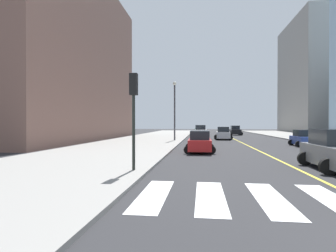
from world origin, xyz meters
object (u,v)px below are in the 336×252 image
Objects in this scene: car_green_second at (200,130)px; car_white_sixth at (201,131)px; car_red_fifth at (200,142)px; car_blue_seventh at (304,139)px; car_black_fourth at (235,131)px; traffic_light_far_corner at (134,102)px; fire_hydrant at (312,138)px; street_lamp at (175,106)px; car_silver_nearest at (223,134)px.

car_white_sixth is (0.31, -8.08, 0.02)m from car_green_second.
car_red_fifth is 12.55m from car_blue_seventh.
car_black_fourth is 44.10m from traffic_light_far_corner.
car_black_fourth is 1.10× the size of car_red_fifth.
street_lamp is at bearing 175.23° from fire_hydrant.
car_black_fourth is 22.74m from fire_hydrant.
traffic_light_far_corner is at bearing -92.63° from car_white_sixth.
car_green_second reaches higher than car_black_fourth.
car_green_second is 27.67m from fire_hydrant.
traffic_light_far_corner is (-6.17, -27.06, 2.43)m from car_silver_nearest.
car_blue_seventh is at bearing -119.43° from fire_hydrant.
car_white_sixth reaches higher than car_red_fifth.
car_black_fourth is (3.62, 15.88, 0.03)m from car_silver_nearest.
fire_hydrant is at bearing 105.82° from car_black_fourth.
car_white_sixth is 1.23× the size of car_blue_seventh.
street_lamp reaches higher than car_green_second.
traffic_light_far_corner reaches higher than car_blue_seventh.
car_red_fifth is 0.87× the size of traffic_light_far_corner.
car_silver_nearest is at bearing 148.28° from fire_hydrant.
car_white_sixth is 15.63m from street_lamp.
fire_hydrant is at bearing -62.32° from car_green_second.
car_blue_seventh is (10.34, 7.10, -0.03)m from car_red_fifth.
street_lamp is at bearing -100.68° from car_white_sixth.
fire_hydrant is 0.12× the size of street_lamp.
traffic_light_far_corner reaches higher than fire_hydrant.
car_green_second is at bearing -18.26° from car_black_fourth.
car_green_second is 1.20× the size of car_blue_seventh.
car_silver_nearest reaches higher than car_red_fifth.
car_blue_seventh is (10.34, -20.83, -0.17)m from car_white_sixth.
car_silver_nearest is at bearing 77.36° from car_black_fourth.
car_silver_nearest is at bearing 35.56° from street_lamp.
car_red_fifth is at bearing -75.79° from street_lamp.
car_black_fourth is 23.21m from street_lamp.
car_white_sixth is at bearing -62.65° from car_blue_seventh.
car_green_second reaches higher than car_silver_nearest.
car_green_second is 23.41m from street_lamp.
car_red_fifth is at bearing 78.72° from car_black_fourth.
car_silver_nearest is at bearing -55.25° from car_blue_seventh.
car_silver_nearest is 8.85m from street_lamp.
car_white_sixth is at bearing 128.66° from fire_hydrant.
car_black_fourth reaches higher than car_silver_nearest.
street_lamp is (-3.32, -14.84, 3.64)m from car_white_sixth.
car_silver_nearest is 18.05m from car_red_fifth.
traffic_light_far_corner is 5.00× the size of fire_hydrant.
car_black_fourth is 1.13× the size of car_blue_seventh.
car_blue_seventh is 0.84× the size of traffic_light_far_corner.
car_blue_seventh reaches higher than fire_hydrant.
street_lamp is (-3.31, 13.09, 3.79)m from car_red_fifth.
car_silver_nearest is 0.93× the size of car_green_second.
car_blue_seventh is 21.27m from traffic_light_far_corner.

